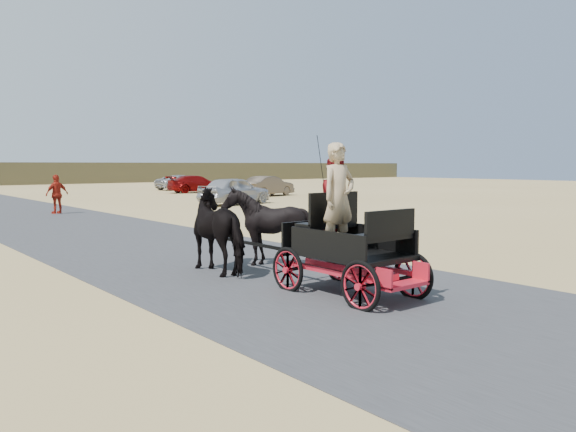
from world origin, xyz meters
TOP-DOWN VIEW (x-y plane):
  - ground at (0.00, 0.00)m, footprint 140.00×140.00m
  - road at (0.00, 0.00)m, footprint 6.00×140.00m
  - carriage at (0.08, 1.74)m, footprint 1.30×2.40m
  - horse_left at (-0.47, 4.74)m, footprint 0.91×2.01m
  - horse_right at (0.63, 4.74)m, footprint 1.37×1.54m
  - driver_man at (-0.12, 1.79)m, footprint 0.66×0.43m
  - passenger_woman at (0.38, 2.34)m, footprint 0.77×0.60m
  - pedestrian at (1.15, 20.70)m, footprint 1.07×0.61m
  - car_a at (10.49, 20.68)m, footprint 4.72×2.76m
  - car_b at (16.86, 26.07)m, footprint 4.37×2.34m
  - car_c at (15.41, 33.24)m, footprint 4.77×2.45m
  - car_d at (16.87, 38.27)m, footprint 4.68×2.38m

SIDE VIEW (x-z plane):
  - ground at x=0.00m, z-range 0.00..0.00m
  - road at x=0.00m, z-range 0.00..0.01m
  - carriage at x=0.08m, z-range 0.00..0.72m
  - car_d at x=16.87m, z-range 0.00..1.27m
  - car_c at x=15.41m, z-range 0.00..1.32m
  - car_b at x=16.86m, z-range 0.00..1.37m
  - car_a at x=10.49m, z-range 0.00..1.51m
  - horse_left at x=-0.47m, z-range 0.00..1.70m
  - horse_right at x=0.63m, z-range 0.00..1.70m
  - pedestrian at x=1.15m, z-range 0.00..1.73m
  - passenger_woman at x=0.38m, z-range 0.72..2.30m
  - driver_man at x=-0.12m, z-range 0.72..2.52m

